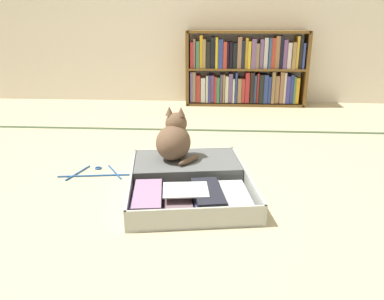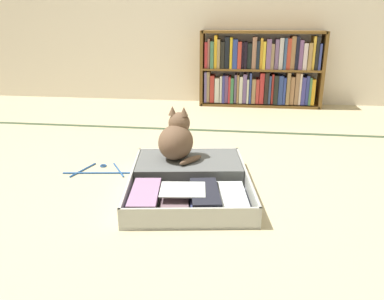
% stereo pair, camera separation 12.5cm
% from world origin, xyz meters
% --- Properties ---
extents(ground_plane, '(10.00, 10.00, 0.00)m').
position_xyz_m(ground_plane, '(0.00, 0.00, 0.00)').
color(ground_plane, '#C4B58B').
extents(tatami_border, '(4.80, 0.05, 0.00)m').
position_xyz_m(tatami_border, '(0.00, 1.30, 0.00)').
color(tatami_border, '#384A30').
rests_on(tatami_border, ground_plane).
extents(bookshelf, '(1.19, 0.23, 0.73)m').
position_xyz_m(bookshelf, '(0.51, 2.27, 0.35)').
color(bookshelf, brown).
rests_on(bookshelf, ground_plane).
extents(open_suitcase, '(0.71, 0.85, 0.10)m').
position_xyz_m(open_suitcase, '(0.08, 0.23, 0.04)').
color(open_suitcase, '#B5B8B0').
rests_on(open_suitcase, ground_plane).
extents(black_cat, '(0.27, 0.26, 0.29)m').
position_xyz_m(black_cat, '(-0.01, 0.39, 0.21)').
color(black_cat, brown).
rests_on(black_cat, open_suitcase).
extents(clothes_hanger, '(0.41, 0.24, 0.01)m').
position_xyz_m(clothes_hanger, '(-0.46, 0.38, 0.00)').
color(clothes_hanger, '#255394').
rests_on(clothes_hanger, ground_plane).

